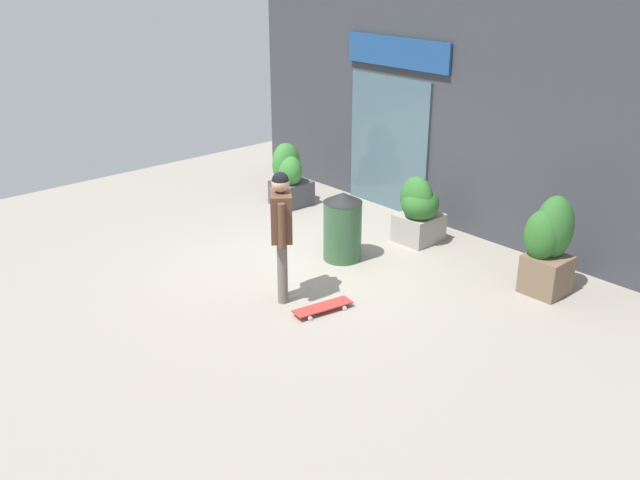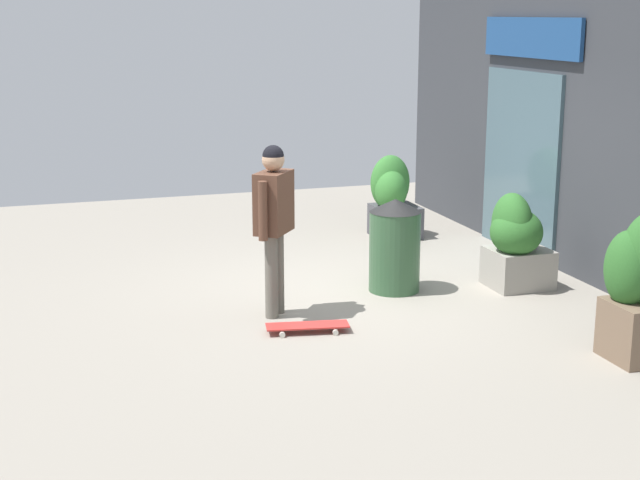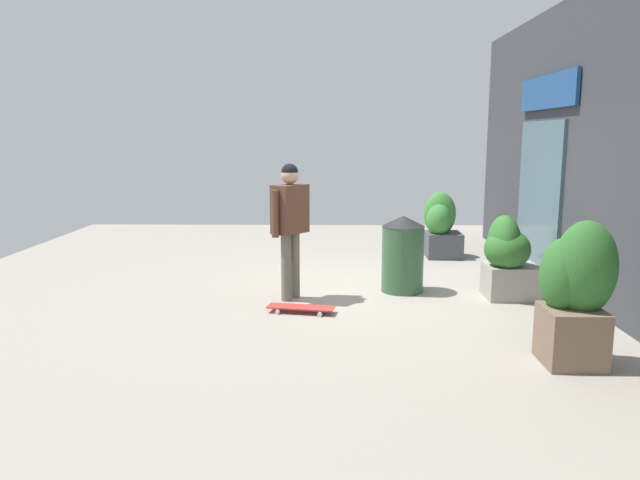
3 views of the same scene
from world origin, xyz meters
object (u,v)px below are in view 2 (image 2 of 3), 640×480
(skateboard, at_px, (307,326))
(planter_box_right, at_px, (516,242))
(planter_box_mid, at_px, (392,195))
(trash_bin, at_px, (395,245))
(skateboarder, at_px, (274,212))

(skateboard, height_order, planter_box_right, planter_box_right)
(planter_box_right, bearing_deg, planter_box_mid, -172.27)
(trash_bin, bearing_deg, skateboard, -52.03)
(skateboarder, xyz_separation_m, skateboard, (0.59, 0.16, -0.99))
(planter_box_mid, bearing_deg, skateboarder, -40.70)
(planter_box_mid, height_order, trash_bin, planter_box_mid)
(planter_box_right, bearing_deg, trash_bin, -104.31)
(skateboarder, xyz_separation_m, planter_box_right, (-0.10, 2.75, -0.53))
(planter_box_mid, bearing_deg, planter_box_right, 7.73)
(planter_box_right, bearing_deg, skateboarder, -88.00)
(skateboarder, bearing_deg, trash_bin, 53.82)
(planter_box_right, distance_m, planter_box_mid, 2.70)
(skateboard, bearing_deg, skateboarder, 115.05)
(skateboarder, distance_m, skateboard, 1.17)
(skateboarder, relative_size, planter_box_right, 1.61)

